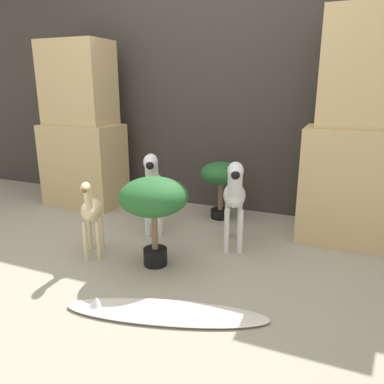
# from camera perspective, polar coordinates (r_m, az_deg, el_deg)

# --- Properties ---
(ground_plane) EXTENTS (14.00, 14.00, 0.00)m
(ground_plane) POSITION_cam_1_polar(r_m,az_deg,el_deg) (2.44, -8.91, -12.37)
(ground_plane) COLOR #9E937F
(wall_back) EXTENTS (6.40, 0.08, 2.20)m
(wall_back) POSITION_cam_1_polar(r_m,az_deg,el_deg) (3.57, 3.91, 15.08)
(wall_back) COLOR #38332D
(wall_back) RESTS_ON ground_plane
(rock_pillar_left) EXTENTS (0.74, 0.46, 1.55)m
(rock_pillar_left) POSITION_cam_1_polar(r_m,az_deg,el_deg) (3.81, -16.44, 8.72)
(rock_pillar_left) COLOR tan
(rock_pillar_left) RESTS_ON ground_plane
(rock_pillar_right) EXTENTS (0.74, 0.46, 1.66)m
(rock_pillar_right) POSITION_cam_1_polar(r_m,az_deg,el_deg) (2.96, 23.93, 6.69)
(rock_pillar_right) COLOR tan
(rock_pillar_right) RESTS_ON ground_plane
(zebra_right) EXTENTS (0.27, 0.53, 0.68)m
(zebra_right) POSITION_cam_1_polar(r_m,az_deg,el_deg) (2.66, 6.50, -0.17)
(zebra_right) COLOR silver
(zebra_right) RESTS_ON ground_plane
(zebra_left) EXTENTS (0.34, 0.52, 0.68)m
(zebra_left) POSITION_cam_1_polar(r_m,az_deg,el_deg) (2.94, -5.95, 1.43)
(zebra_left) COLOR silver
(zebra_left) RESTS_ON ground_plane
(giraffe_figurine) EXTENTS (0.26, 0.36, 0.57)m
(giraffe_figurine) POSITION_cam_1_polar(r_m,az_deg,el_deg) (2.64, -15.07, -2.77)
(giraffe_figurine) COLOR beige
(giraffe_figurine) RESTS_ON ground_plane
(potted_palm_front) EXTENTS (0.44, 0.44, 0.59)m
(potted_palm_front) POSITION_cam_1_polar(r_m,az_deg,el_deg) (2.39, -5.85, -1.26)
(potted_palm_front) COLOR black
(potted_palm_front) RESTS_ON ground_plane
(potted_palm_back) EXTENTS (0.36, 0.36, 0.51)m
(potted_palm_back) POSITION_cam_1_polar(r_m,az_deg,el_deg) (3.29, 4.44, 2.28)
(potted_palm_back) COLOR black
(potted_palm_back) RESTS_ON ground_plane
(surfboard) EXTENTS (1.10, 0.51, 0.07)m
(surfboard) POSITION_cam_1_polar(r_m,az_deg,el_deg) (2.05, -4.40, -17.74)
(surfboard) COLOR silver
(surfboard) RESTS_ON ground_plane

